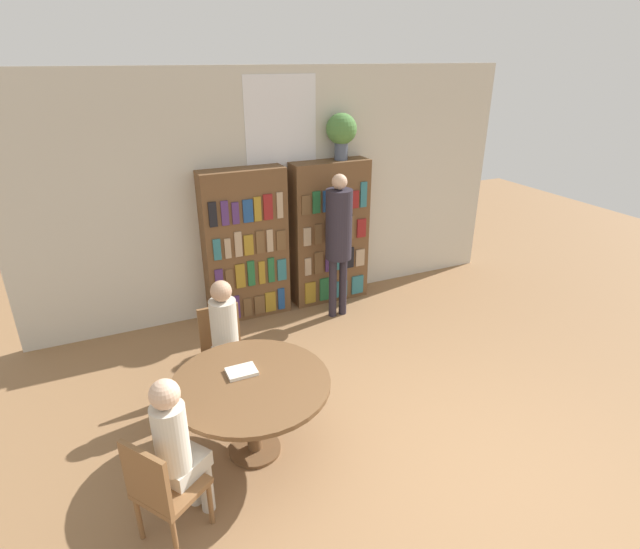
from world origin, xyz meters
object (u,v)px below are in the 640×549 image
at_px(bookshelf_left, 246,246).
at_px(bookshelf_right, 329,233).
at_px(flower_vase, 341,131).
at_px(seated_reader_right, 178,445).
at_px(chair_left_side, 223,346).
at_px(chair_near_camera, 161,487).
at_px(librarian_standing, 339,231).
at_px(seated_reader_left, 226,335).
at_px(reading_table, 251,392).

xyz_separation_m(bookshelf_left, bookshelf_right, (1.15, 0.00, 0.00)).
xyz_separation_m(flower_vase, seated_reader_right, (-2.66, -2.86, -1.54)).
xyz_separation_m(bookshelf_right, flower_vase, (0.15, 0.00, 1.30)).
distance_m(chair_left_side, seated_reader_right, 1.60).
bearing_deg(chair_near_camera, bookshelf_left, 117.89).
distance_m(bookshelf_left, librarian_standing, 1.16).
bearing_deg(seated_reader_left, bookshelf_right, -138.19).
xyz_separation_m(reading_table, chair_left_side, (0.01, 0.98, -0.12)).
distance_m(bookshelf_left, chair_left_side, 1.64).
bearing_deg(chair_near_camera, seated_reader_left, 114.05).
distance_m(bookshelf_left, seated_reader_right, 3.18).
relative_size(bookshelf_left, bookshelf_right, 1.00).
height_order(chair_left_side, seated_reader_right, seated_reader_right).
bearing_deg(chair_left_side, seated_reader_right, 66.01).
bearing_deg(bookshelf_right, seated_reader_left, -139.05).
bearing_deg(bookshelf_left, seated_reader_left, -113.46).
distance_m(bookshelf_left, bookshelf_right, 1.15).
xyz_separation_m(bookshelf_left, reading_table, (-0.71, -2.40, -0.34)).
relative_size(bookshelf_right, librarian_standing, 1.03).
bearing_deg(librarian_standing, bookshelf_left, 154.03).
relative_size(bookshelf_left, seated_reader_right, 1.52).
relative_size(bookshelf_left, chair_left_side, 2.17).
bearing_deg(chair_near_camera, bookshelf_right, 102.99).
distance_m(flower_vase, seated_reader_left, 2.99).
xyz_separation_m(chair_near_camera, chair_left_side, (0.82, 1.55, 0.00)).
bearing_deg(seated_reader_left, librarian_standing, -146.66).
xyz_separation_m(flower_vase, seated_reader_left, (-2.00, -1.60, -1.54)).
distance_m(bookshelf_right, seated_reader_left, 2.45).
height_order(reading_table, librarian_standing, librarian_standing).
distance_m(bookshelf_right, chair_left_side, 2.37).
bearing_deg(reading_table, chair_near_camera, -144.86).
xyz_separation_m(bookshelf_left, seated_reader_right, (-1.36, -2.86, -0.24)).
xyz_separation_m(bookshelf_left, librarian_standing, (1.03, -0.50, 0.20)).
distance_m(bookshelf_left, flower_vase, 1.84).
height_order(seated_reader_left, librarian_standing, librarian_standing).
distance_m(seated_reader_left, librarian_standing, 2.09).
distance_m(chair_near_camera, librarian_standing, 3.60).
xyz_separation_m(bookshelf_left, chair_left_side, (-0.69, -1.42, -0.46)).
bearing_deg(flower_vase, seated_reader_left, -141.23).
bearing_deg(librarian_standing, seated_reader_left, -147.52).
height_order(reading_table, chair_near_camera, chair_near_camera).
height_order(bookshelf_left, seated_reader_left, bookshelf_left).
distance_m(reading_table, seated_reader_right, 0.80).
xyz_separation_m(seated_reader_right, librarian_standing, (2.39, 2.36, 0.44)).
xyz_separation_m(bookshelf_right, librarian_standing, (-0.12, -0.50, 0.20)).
bearing_deg(seated_reader_left, chair_left_side, -90.00).
xyz_separation_m(chair_near_camera, seated_reader_left, (0.81, 1.37, 0.22)).
xyz_separation_m(chair_near_camera, seated_reader_right, (0.15, 0.11, 0.22)).
height_order(bookshelf_right, chair_near_camera, bookshelf_right).
height_order(chair_near_camera, librarian_standing, librarian_standing).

